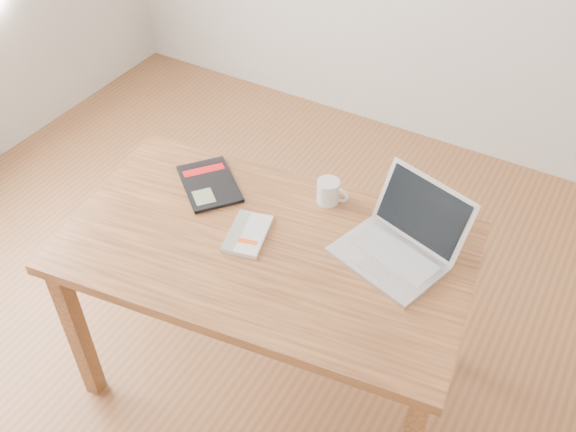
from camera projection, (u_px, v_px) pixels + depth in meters
The scene contains 6 objects.
room at pixel (180, 80), 1.74m from camera, with size 4.04×4.04×2.70m.
desk at pixel (267, 262), 2.20m from camera, with size 1.45×0.95×0.75m.
white_guidebook at pixel (248, 234), 2.16m from camera, with size 0.17×0.23×0.02m.
black_guidebook at pixel (209, 184), 2.36m from camera, with size 0.33×0.32×0.01m.
laptop at pixel (400, 242), 2.07m from camera, with size 0.42×0.41×0.23m.
coffee_mug at pixel (329, 191), 2.26m from camera, with size 0.12×0.08×0.09m.
Camera 1 is at (0.96, -1.18, 2.26)m, focal length 40.00 mm.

